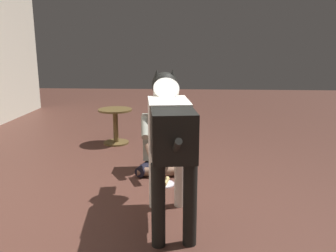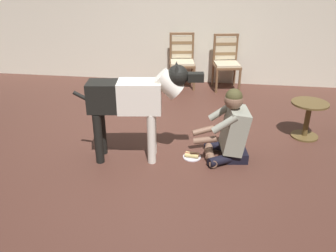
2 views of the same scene
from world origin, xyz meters
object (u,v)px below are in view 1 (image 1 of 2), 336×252
Objects in this scene: person_sitting_on_floor at (161,139)px; round_side_table at (116,123)px; hot_dog_on_plate at (164,182)px; large_dog at (169,128)px.

round_side_table is (1.03, 0.72, -0.06)m from person_sitting_on_floor.
hot_dog_on_plate is (-0.43, -0.06, -0.33)m from person_sitting_on_floor.
large_dog reaches higher than hot_dog_on_plate.
round_side_table is (1.46, 0.78, 0.28)m from hot_dog_on_plate.
large_dog is 0.98m from hot_dog_on_plate.
large_dog is at bearing -172.12° from hot_dog_on_plate.
round_side_table reaches higher than hot_dog_on_plate.
large_dog is 6.64× the size of hot_dog_on_plate.
round_side_table is at bearing 28.13° from hot_dog_on_plate.
round_side_table is at bearing 35.02° from person_sitting_on_floor.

